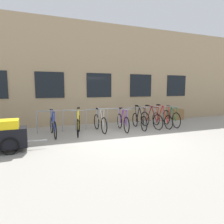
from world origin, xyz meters
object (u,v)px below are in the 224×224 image
bicycle_yellow (78,124)px  bicycle_silver (100,122)px  bicycle_purple (123,122)px  bicycle_green (171,118)px  bicycle_red (162,119)px  bicycle_maroon (151,119)px  bicycle_black (139,120)px  backpack (0,134)px  bike_trailer (9,135)px  bicycle_blue (53,126)px  planter_box (177,114)px

bicycle_yellow → bicycle_silver: size_ratio=1.01×
bicycle_purple → bicycle_green: bearing=2.5°
bicycle_yellow → bicycle_red: bearing=1.2°
bicycle_maroon → bicycle_black: bearing=177.4°
bicycle_green → bicycle_purple: (-2.61, -0.11, -0.02)m
bicycle_red → backpack: size_ratio=3.85×
bicycle_green → backpack: size_ratio=3.87×
bicycle_yellow → bike_trailer: bearing=-147.5°
bicycle_purple → bicycle_silver: bicycle_silver is taller
bicycle_purple → backpack: bearing=179.3°
bicycle_black → bicycle_red: size_ratio=1.02×
bicycle_silver → bike_trailer: bicycle_silver is taller
bicycle_red → bicycle_green: bearing=5.0°
bicycle_red → bike_trailer: 6.42m
bicycle_blue → backpack: size_ratio=3.95×
bicycle_red → backpack: bearing=-179.9°
bicycle_black → bicycle_purple: (-0.86, -0.10, -0.00)m
bicycle_silver → planter_box: 5.35m
bicycle_purple → planter_box: (4.18, 1.63, -0.08)m
bicycle_yellow → bicycle_blue: (-0.96, 0.07, -0.02)m
bicycle_black → bicycle_red: (1.19, -0.03, -0.01)m
bicycle_silver → bicycle_red: (3.02, -0.13, -0.01)m
bicycle_blue → bike_trailer: 1.99m
bicycle_black → bicycle_maroon: (0.60, -0.03, 0.01)m
bicycle_green → bicycle_yellow: 4.54m
bicycle_yellow → bicycle_silver: bearing=12.1°
bicycle_black → bicycle_red: bearing=-1.7°
bicycle_purple → backpack: (-4.68, 0.06, -0.16)m
backpack → bicycle_green: bearing=25.0°
bicycle_black → bicycle_green: 1.75m
bike_trailer → bicycle_black: bearing=17.1°
bicycle_yellow → bicycle_purple: bearing=0.5°
bicycle_black → planter_box: bicycle_black is taller
bicycle_green → bicycle_maroon: size_ratio=1.00×
bicycle_silver → bicycle_red: bicycle_red is taller
bicycle_black → bicycle_blue: bicycle_black is taller
bicycle_green → bike_trailer: size_ratio=1.16×
bicycle_green → backpack: bicycle_green is taller
bicycle_black → bicycle_green: bearing=0.5°
bicycle_yellow → bike_trailer: size_ratio=1.16×
bicycle_red → bicycle_maroon: bearing=179.2°
planter_box → bicycle_yellow: bearing=-164.9°
bicycle_yellow → bicycle_blue: 0.97m
bicycle_silver → backpack: (-3.70, -0.13, -0.16)m
bicycle_black → bicycle_red: 1.19m
bicycle_silver → bicycle_maroon: bicycle_maroon is taller
bicycle_green → bicycle_blue: bicycle_blue is taller
bicycle_black → bicycle_blue: 3.75m
backpack → bicycle_purple: bearing=23.9°
bike_trailer → planter_box: (8.37, 3.08, -0.18)m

